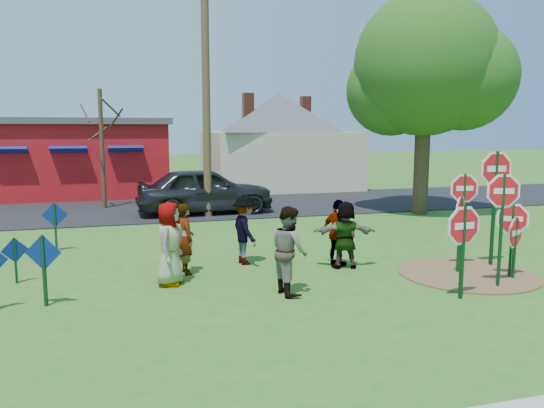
{
  "coord_description": "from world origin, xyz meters",
  "views": [
    {
      "loc": [
        -3.26,
        -11.37,
        3.4
      ],
      "look_at": [
        0.38,
        1.36,
        1.51
      ],
      "focal_mm": 35.0,
      "sensor_mm": 36.0,
      "label": 1
    }
  ],
  "objects_px": {
    "stop_sign_a": "(463,232)",
    "person_a": "(169,244)",
    "stop_sign_c": "(503,204)",
    "utility_pole": "(206,85)",
    "suv": "(205,190)",
    "stop_sign_b": "(464,197)",
    "stop_sign_d": "(496,179)",
    "leafy_tree": "(428,72)",
    "person_b": "(186,239)"
  },
  "relations": [
    {
      "from": "stop_sign_a",
      "to": "person_a",
      "type": "distance_m",
      "value": 6.12
    },
    {
      "from": "person_a",
      "to": "utility_pole",
      "type": "bearing_deg",
      "value": 8.01
    },
    {
      "from": "stop_sign_b",
      "to": "utility_pole",
      "type": "height_order",
      "value": "utility_pole"
    },
    {
      "from": "person_b",
      "to": "leafy_tree",
      "type": "xyz_separation_m",
      "value": [
        10.26,
        6.37,
        4.74
      ]
    },
    {
      "from": "stop_sign_a",
      "to": "stop_sign_c",
      "type": "xyz_separation_m",
      "value": [
        1.26,
        0.45,
        0.46
      ]
    },
    {
      "from": "stop_sign_a",
      "to": "utility_pole",
      "type": "distance_m",
      "value": 12.3
    },
    {
      "from": "person_a",
      "to": "utility_pole",
      "type": "xyz_separation_m",
      "value": [
        2.23,
        8.68,
        4.09
      ]
    },
    {
      "from": "stop_sign_b",
      "to": "stop_sign_d",
      "type": "xyz_separation_m",
      "value": [
        0.86,
        -0.02,
        0.41
      ]
    },
    {
      "from": "person_b",
      "to": "suv",
      "type": "height_order",
      "value": "suv"
    },
    {
      "from": "leafy_tree",
      "to": "person_b",
      "type": "bearing_deg",
      "value": -148.16
    },
    {
      "from": "utility_pole",
      "to": "stop_sign_a",
      "type": "bearing_deg",
      "value": -73.68
    },
    {
      "from": "stop_sign_c",
      "to": "stop_sign_d",
      "type": "xyz_separation_m",
      "value": [
        1.04,
        1.56,
        0.36
      ]
    },
    {
      "from": "stop_sign_d",
      "to": "utility_pole",
      "type": "xyz_separation_m",
      "value": [
        -5.6,
        9.26,
        2.83
      ]
    },
    {
      "from": "person_a",
      "to": "leafy_tree",
      "type": "bearing_deg",
      "value": -33.73
    },
    {
      "from": "person_a",
      "to": "suv",
      "type": "distance_m",
      "value": 9.77
    },
    {
      "from": "stop_sign_b",
      "to": "leafy_tree",
      "type": "relative_size",
      "value": 0.28
    },
    {
      "from": "person_b",
      "to": "stop_sign_c",
      "type": "bearing_deg",
      "value": -124.47
    },
    {
      "from": "stop_sign_c",
      "to": "stop_sign_b",
      "type": "bearing_deg",
      "value": 98.52
    },
    {
      "from": "stop_sign_b",
      "to": "leafy_tree",
      "type": "height_order",
      "value": "leafy_tree"
    },
    {
      "from": "person_b",
      "to": "stop_sign_a",
      "type": "bearing_deg",
      "value": -133.31
    },
    {
      "from": "person_a",
      "to": "stop_sign_a",
      "type": "bearing_deg",
      "value": -92.61
    },
    {
      "from": "person_a",
      "to": "stop_sign_b",
      "type": "bearing_deg",
      "value": -72.1
    },
    {
      "from": "stop_sign_a",
      "to": "person_a",
      "type": "bearing_deg",
      "value": 149.61
    },
    {
      "from": "stop_sign_d",
      "to": "stop_sign_c",
      "type": "bearing_deg",
      "value": -120.81
    },
    {
      "from": "stop_sign_b",
      "to": "stop_sign_c",
      "type": "height_order",
      "value": "stop_sign_c"
    },
    {
      "from": "stop_sign_a",
      "to": "suv",
      "type": "relative_size",
      "value": 0.38
    },
    {
      "from": "suv",
      "to": "person_b",
      "type": "bearing_deg",
      "value": 165.8
    },
    {
      "from": "stop_sign_a",
      "to": "leafy_tree",
      "type": "relative_size",
      "value": 0.23
    },
    {
      "from": "stop_sign_d",
      "to": "stop_sign_a",
      "type": "bearing_deg",
      "value": -135.89
    },
    {
      "from": "stop_sign_c",
      "to": "suv",
      "type": "height_order",
      "value": "stop_sign_c"
    },
    {
      "from": "stop_sign_a",
      "to": "utility_pole",
      "type": "xyz_separation_m",
      "value": [
        -3.3,
        11.27,
        3.65
      ]
    },
    {
      "from": "stop_sign_a",
      "to": "stop_sign_c",
      "type": "distance_m",
      "value": 1.42
    },
    {
      "from": "stop_sign_b",
      "to": "utility_pole",
      "type": "distance_m",
      "value": 10.88
    },
    {
      "from": "person_a",
      "to": "suv",
      "type": "relative_size",
      "value": 0.34
    },
    {
      "from": "suv",
      "to": "stop_sign_a",
      "type": "bearing_deg",
      "value": -167.29
    },
    {
      "from": "leafy_tree",
      "to": "stop_sign_d",
      "type": "bearing_deg",
      "value": -110.33
    },
    {
      "from": "stop_sign_c",
      "to": "leafy_tree",
      "type": "height_order",
      "value": "leafy_tree"
    },
    {
      "from": "stop_sign_a",
      "to": "stop_sign_b",
      "type": "distance_m",
      "value": 2.53
    },
    {
      "from": "utility_pole",
      "to": "stop_sign_c",
      "type": "bearing_deg",
      "value": -67.14
    },
    {
      "from": "stop_sign_a",
      "to": "person_a",
      "type": "xyz_separation_m",
      "value": [
        -5.53,
        2.59,
        -0.44
      ]
    },
    {
      "from": "stop_sign_b",
      "to": "leafy_tree",
      "type": "xyz_separation_m",
      "value": [
        3.73,
        7.74,
        3.8
      ]
    },
    {
      "from": "suv",
      "to": "stop_sign_d",
      "type": "bearing_deg",
      "value": -153.48
    },
    {
      "from": "stop_sign_c",
      "to": "utility_pole",
      "type": "relative_size",
      "value": 0.27
    },
    {
      "from": "utility_pole",
      "to": "leafy_tree",
      "type": "distance_m",
      "value": 8.63
    },
    {
      "from": "utility_pole",
      "to": "suv",
      "type": "bearing_deg",
      "value": 88.44
    },
    {
      "from": "suv",
      "to": "utility_pole",
      "type": "height_order",
      "value": "utility_pole"
    },
    {
      "from": "stop_sign_a",
      "to": "utility_pole",
      "type": "relative_size",
      "value": 0.21
    },
    {
      "from": "stop_sign_d",
      "to": "person_a",
      "type": "distance_m",
      "value": 7.96
    },
    {
      "from": "stop_sign_c",
      "to": "leafy_tree",
      "type": "xyz_separation_m",
      "value": [
        3.92,
        9.32,
        3.76
      ]
    },
    {
      "from": "utility_pole",
      "to": "leafy_tree",
      "type": "bearing_deg",
      "value": -10.04
    }
  ]
}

